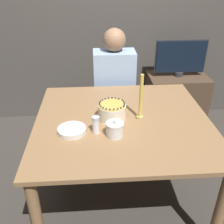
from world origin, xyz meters
The scene contains 11 objects.
ground_plane centered at (0.00, 0.00, 0.00)m, with size 12.00×12.00×0.00m, color #3D3833.
wall_behind centered at (0.00, 1.40, 1.30)m, with size 8.00×0.05×2.60m.
dining_table centered at (0.00, 0.00, 0.63)m, with size 1.25×1.19×0.73m.
cake centered at (-0.08, 0.01, 0.79)m, with size 0.20×0.20×0.13m.
sugar_bowl centered at (-0.07, -0.20, 0.78)m, with size 0.12×0.12×0.12m.
sugar_shaker centered at (-0.19, -0.16, 0.79)m, with size 0.05×0.05×0.12m.
plate_stack centered at (-0.35, -0.15, 0.75)m, with size 0.19×0.19×0.03m.
candle centered at (0.13, 0.01, 0.87)m, with size 0.05×0.05×0.34m.
person_man_blue_shirt centered at (0.00, 0.80, 0.53)m, with size 0.40×0.34×1.21m.
side_cabinet centered at (0.76, 1.14, 0.30)m, with size 0.67×0.44×0.60m.
tv_monitor centered at (0.76, 1.14, 0.81)m, with size 0.57×0.10×0.41m.
Camera 1 is at (-0.19, -1.62, 1.70)m, focal length 42.00 mm.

